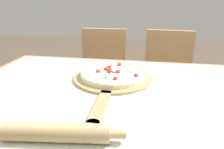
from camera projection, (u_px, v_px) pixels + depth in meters
The scene contains 7 objects.
dining_table at pixel (116, 111), 0.91m from camera, with size 1.44×0.92×0.76m.
towel_cloth at pixel (116, 90), 0.88m from camera, with size 1.36×0.84×0.00m.
pizza_peel at pixel (112, 79), 0.98m from camera, with size 0.39×0.63×0.01m.
pizza at pixel (113, 73), 0.99m from camera, with size 0.33×0.33×0.04m.
rolling_pin at pixel (56, 132), 0.56m from camera, with size 0.39×0.09×0.05m.
chair_left at pixel (103, 74), 1.72m from camera, with size 0.41×0.41×0.90m.
chair_right at pixel (166, 78), 1.64m from camera, with size 0.44×0.44×0.90m.
Camera 1 is at (0.11, -0.78, 1.14)m, focal length 32.00 mm.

